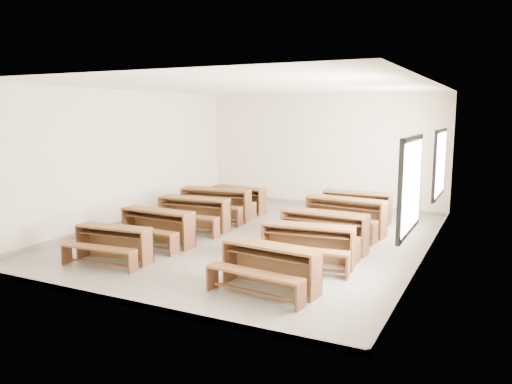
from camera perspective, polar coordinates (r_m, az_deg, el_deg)
The scene contains 11 objects.
room at distance 10.43m, azimuth 0.44°, elevation 6.18°, with size 8.50×8.50×3.20m.
desk_set_0 at distance 9.37m, azimuth -16.08°, elevation -5.44°, with size 1.50×0.87×0.65m.
desk_set_1 at distance 10.33m, azimuth -11.31°, elevation -3.69°, with size 1.63×0.89×0.72m.
desk_set_2 at distance 11.48m, azimuth -7.22°, elevation -2.21°, with size 1.73×1.00×0.75m.
desk_set_3 at distance 12.51m, azimuth -4.71°, elevation -1.13°, with size 1.86×1.11×0.79m.
desk_set_4 at distance 13.44m, azimuth -2.06°, elevation -0.65°, with size 1.61×0.95×0.69m.
desk_set_5 at distance 7.59m, azimuth 1.53°, elevation -8.26°, with size 1.62×0.96×0.70m.
desk_set_6 at distance 8.80m, azimuth 5.87°, elevation -5.74°, with size 1.71×1.03×0.73m.
desk_set_7 at distance 9.78m, azimuth 7.69°, elevation -4.14°, with size 1.73×0.94×0.77m.
desk_set_8 at distance 11.19m, azimuth 10.08°, elevation -2.43°, with size 1.87×1.11×0.80m.
desk_set_9 at distance 12.49m, azimuth 11.39°, elevation -1.42°, with size 1.69×0.92×0.74m.
Camera 1 is at (4.66, -9.36, 2.66)m, focal length 35.00 mm.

